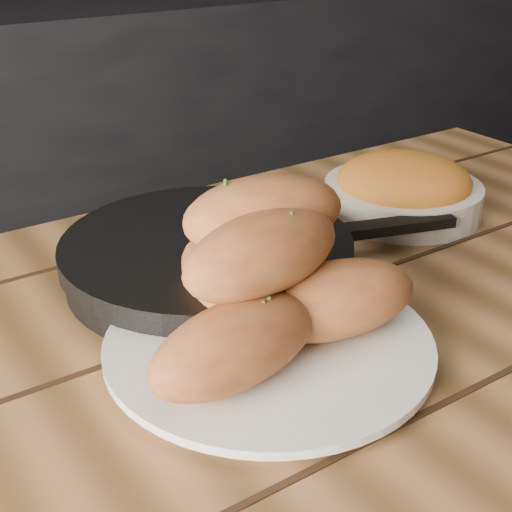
{
  "coord_description": "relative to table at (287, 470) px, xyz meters",
  "views": [
    {
      "loc": [
        -0.72,
        -0.02,
        1.11
      ],
      "look_at": [
        -0.42,
        0.43,
        0.84
      ],
      "focal_mm": 50.0,
      "sensor_mm": 36.0,
      "label": 1
    }
  ],
  "objects": [
    {
      "name": "counter",
      "position": [
        0.43,
        1.32,
        -0.19
      ],
      "size": [
        2.8,
        0.6,
        0.9
      ],
      "primitive_type": "cube",
      "color": "black",
      "rests_on": "ground"
    },
    {
      "name": "table",
      "position": [
        0.0,
        0.0,
        0.0
      ],
      "size": [
        1.37,
        0.85,
        0.75
      ],
      "color": "#986439",
      "rests_on": "ground"
    },
    {
      "name": "plate",
      "position": [
        0.0,
        0.03,
        0.12
      ],
      "size": [
        0.29,
        0.29,
        0.02
      ],
      "color": "white",
      "rests_on": "table"
    },
    {
      "name": "bread_rolls",
      "position": [
        0.0,
        0.04,
        0.18
      ],
      "size": [
        0.27,
        0.22,
        0.14
      ],
      "color": "#B46832",
      "rests_on": "plate"
    },
    {
      "name": "skillet",
      "position": [
        0.03,
        0.19,
        0.13
      ],
      "size": [
        0.43,
        0.31,
        0.05
      ],
      "color": "black",
      "rests_on": "table"
    },
    {
      "name": "bowl",
      "position": [
        0.33,
        0.2,
        0.14
      ],
      "size": [
        0.2,
        0.2,
        0.07
      ],
      "color": "white",
      "rests_on": "table"
    }
  ]
}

